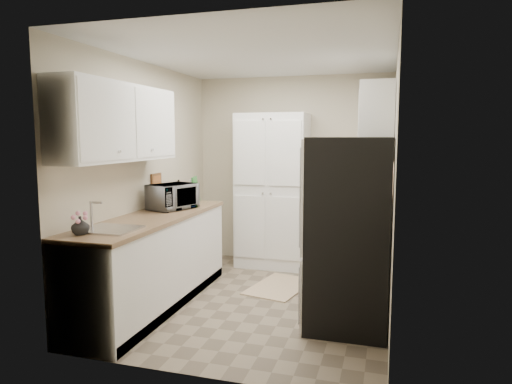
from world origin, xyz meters
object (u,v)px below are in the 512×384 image
Objects in this scene: microwave at (173,197)px; electric_range at (358,253)px; pantry_cabinet at (272,191)px; wine_bottle at (179,193)px; toaster_oven at (374,192)px; refrigerator at (349,234)px.

electric_range is at bearing -59.32° from microwave.
pantry_cabinet is 1.29m from wine_bottle.
toaster_oven is (0.12, 0.95, 0.55)m from electric_range.
microwave is (-1.93, 0.43, 0.21)m from refrigerator.
toaster_oven is (0.15, 1.75, 0.17)m from refrigerator.
pantry_cabinet is 1.77× the size of electric_range.
electric_range reaches higher than toaster_oven.
toaster_oven is at bearing -37.60° from microwave.
refrigerator reaches higher than toaster_oven.
electric_range is 4.41× the size of wine_bottle.
microwave is (-1.97, -0.37, 0.58)m from electric_range.
toaster_oven is (2.08, 1.32, -0.03)m from microwave.
pantry_cabinet reaches higher than electric_range.
toaster_oven is at bearing 1.11° from pantry_cabinet.
refrigerator is at bearing -92.48° from electric_range.
electric_range is 3.17× the size of toaster_oven.
pantry_cabinet reaches higher than toaster_oven.
microwave is (-0.79, -1.29, 0.06)m from pantry_cabinet.
refrigerator reaches higher than microwave.
wine_bottle reaches higher than toaster_oven.
refrigerator is (-0.03, -0.80, 0.37)m from electric_range.
wine_bottle is (-2.04, 0.81, 0.20)m from refrigerator.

